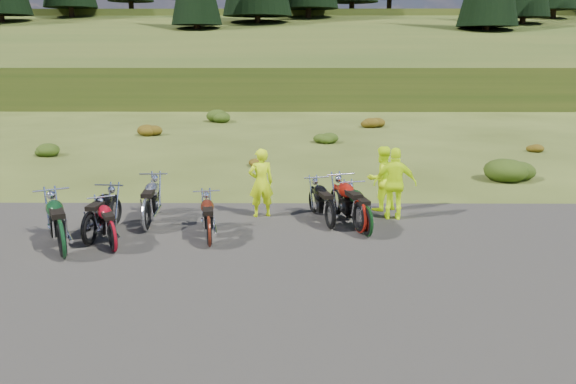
{
  "coord_description": "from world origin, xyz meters",
  "views": [
    {
      "loc": [
        0.97,
        -11.26,
        4.29
      ],
      "look_at": [
        0.88,
        1.54,
        0.99
      ],
      "focal_mm": 35.0,
      "sensor_mm": 36.0,
      "label": 1
    }
  ],
  "objects_px": {
    "motorcycle_7": "(366,238)",
    "person_middle": "(261,184)",
    "motorcycle_0": "(91,246)",
    "motorcycle_3": "(147,232)"
  },
  "relations": [
    {
      "from": "motorcycle_7",
      "to": "motorcycle_3",
      "type": "bearing_deg",
      "value": 73.44
    },
    {
      "from": "motorcycle_0",
      "to": "motorcycle_7",
      "type": "distance_m",
      "value": 6.25
    },
    {
      "from": "person_middle",
      "to": "motorcycle_0",
      "type": "bearing_deg",
      "value": 15.45
    },
    {
      "from": "motorcycle_7",
      "to": "person_middle",
      "type": "distance_m",
      "value": 3.14
    },
    {
      "from": "person_middle",
      "to": "motorcycle_7",
      "type": "bearing_deg",
      "value": 131.5
    },
    {
      "from": "motorcycle_7",
      "to": "person_middle",
      "type": "height_order",
      "value": "person_middle"
    },
    {
      "from": "motorcycle_0",
      "to": "motorcycle_7",
      "type": "relative_size",
      "value": 1.04
    },
    {
      "from": "motorcycle_3",
      "to": "motorcycle_7",
      "type": "bearing_deg",
      "value": -97.79
    },
    {
      "from": "motorcycle_0",
      "to": "person_middle",
      "type": "height_order",
      "value": "person_middle"
    },
    {
      "from": "motorcycle_7",
      "to": "person_middle",
      "type": "bearing_deg",
      "value": 45.11
    }
  ]
}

